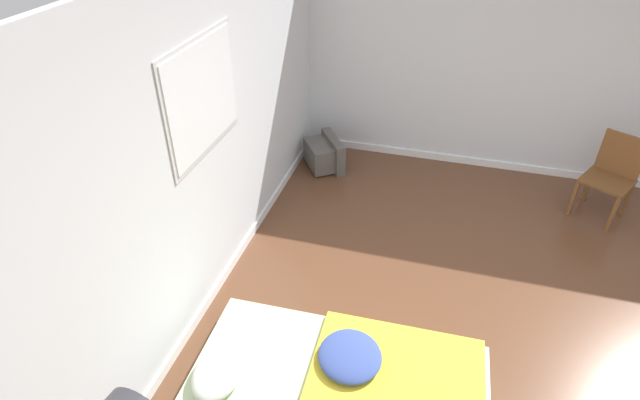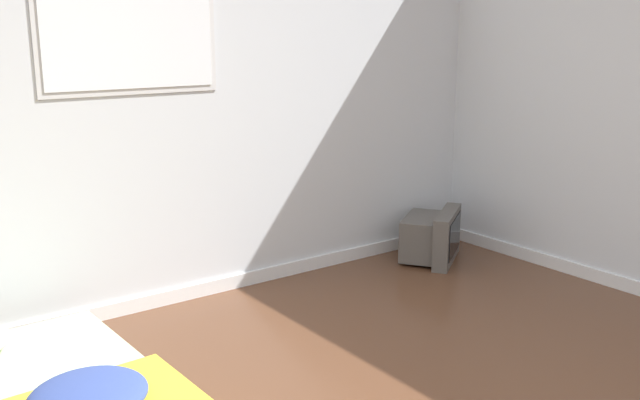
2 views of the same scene
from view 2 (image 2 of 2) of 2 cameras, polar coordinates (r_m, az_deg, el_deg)
The scene contains 2 objects.
wall_back at distance 4.20m, azimuth -15.90°, elevation 8.03°, with size 7.83×0.08×2.60m.
crt_tv at distance 5.29m, azimuth 8.98°, elevation -2.89°, with size 0.64×0.59×0.37m.
Camera 2 is at (-1.47, -1.39, 1.66)m, focal length 40.00 mm.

